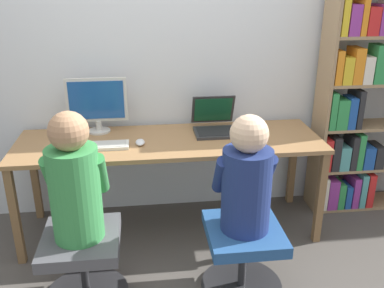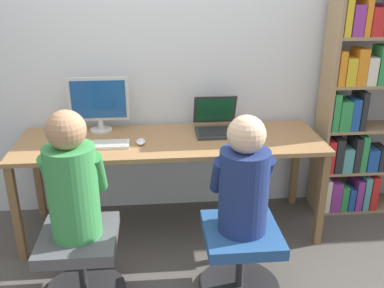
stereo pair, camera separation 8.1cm
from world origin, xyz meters
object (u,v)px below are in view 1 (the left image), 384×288
(office_chair_right, at_px, (243,254))
(person_at_monitor, at_px, (74,182))
(desktop_monitor, at_px, (97,104))
(keyboard, at_px, (97,146))
(laptop, at_px, (215,125))
(office_chair_left, at_px, (83,263))
(person_at_laptop, at_px, (247,179))
(bookshelf, at_px, (359,108))

(office_chair_right, relative_size, person_at_monitor, 0.68)
(desktop_monitor, distance_m, office_chair_right, 1.46)
(desktop_monitor, relative_size, person_at_monitor, 0.59)
(keyboard, distance_m, office_chair_right, 1.18)
(laptop, height_order, office_chair_left, laptop)
(office_chair_left, xyz_separation_m, person_at_monitor, (-0.00, 0.01, 0.52))
(keyboard, height_order, office_chair_left, keyboard)
(office_chair_right, bearing_deg, desktop_monitor, 132.86)
(office_chair_left, height_order, person_at_monitor, person_at_monitor)
(office_chair_left, distance_m, person_at_laptop, 1.06)
(office_chair_left, relative_size, person_at_laptop, 0.72)
(laptop, height_order, office_chair_right, laptop)
(laptop, relative_size, person_at_laptop, 0.50)
(keyboard, bearing_deg, bookshelf, 7.21)
(keyboard, relative_size, bookshelf, 0.24)
(office_chair_right, xyz_separation_m, person_at_laptop, (0.00, 0.00, 0.50))
(laptop, relative_size, office_chair_left, 0.70)
(desktop_monitor, relative_size, office_chair_right, 0.87)
(person_at_monitor, distance_m, bookshelf, 2.20)
(laptop, distance_m, office_chair_left, 1.34)
(office_chair_left, height_order, person_at_laptop, person_at_laptop)
(office_chair_left, xyz_separation_m, person_at_laptop, (0.94, -0.03, 0.50))
(desktop_monitor, distance_m, person_at_laptop, 1.30)
(person_at_monitor, bearing_deg, keyboard, 83.71)
(laptop, bearing_deg, office_chair_left, -137.63)
(office_chair_left, distance_m, bookshelf, 2.28)
(person_at_monitor, xyz_separation_m, person_at_laptop, (0.94, -0.03, -0.02))
(desktop_monitor, height_order, bookshelf, bookshelf)
(laptop, distance_m, office_chair_right, 1.01)
(keyboard, xyz_separation_m, office_chair_left, (-0.07, -0.61, -0.48))
(desktop_monitor, height_order, keyboard, desktop_monitor)
(desktop_monitor, distance_m, keyboard, 0.37)
(keyboard, distance_m, office_chair_left, 0.78)
(laptop, distance_m, bookshelf, 1.12)
(laptop, xyz_separation_m, office_chair_left, (-0.91, -0.83, -0.52))
(person_at_laptop, bearing_deg, desktop_monitor, 133.00)
(office_chair_right, distance_m, person_at_laptop, 0.50)
(laptop, bearing_deg, person_at_monitor, -137.80)
(desktop_monitor, height_order, person_at_monitor, person_at_monitor)
(person_at_monitor, relative_size, bookshelf, 0.42)
(keyboard, bearing_deg, person_at_monitor, -96.29)
(laptop, relative_size, person_at_monitor, 0.47)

